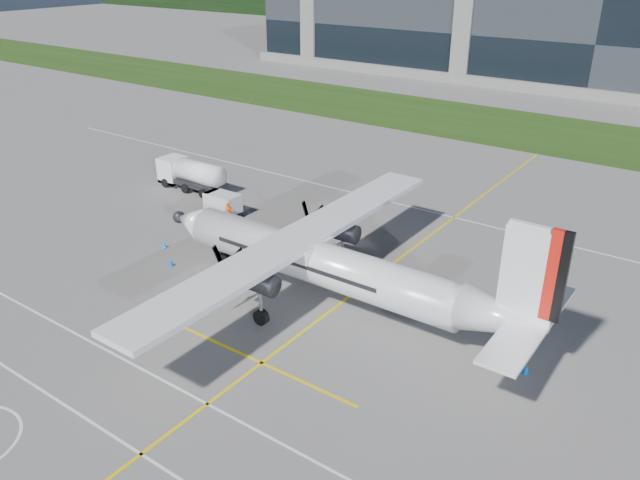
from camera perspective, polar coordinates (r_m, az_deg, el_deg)
The scene contains 13 objects.
ground at distance 72.17m, azimuth 17.23°, elevation 8.11°, with size 400.00×400.00×0.00m, color slate.
grass_strip at distance 79.56m, azimuth 19.19°, elevation 9.38°, with size 400.00×18.00×0.04m, color #203E11.
terminal_building at distance 108.89m, azimuth 25.14°, elevation 16.43°, with size 120.00×20.00×15.00m, color black.
yellow_taxiway_centerline at distance 44.98m, azimuth 7.93°, elevation -1.19°, with size 0.20×70.00×0.01m, color yellow.
white_lane_line at distance 31.35m, azimuth -19.67°, elevation -15.73°, with size 90.00×0.15×0.01m, color white.
turboprop_aircraft at distance 36.48m, azimuth 1.03°, elevation -0.28°, with size 26.48×27.46×8.24m, color white, non-canonical shape.
fuel_tanker_truck at distance 57.57m, azimuth -11.98°, elevation 5.94°, with size 7.31×2.38×2.74m, color white, non-canonical shape.
baggage_tug at distance 51.25m, azimuth -8.87°, elevation 3.24°, with size 3.07×1.84×1.84m, color silver, non-canonical shape.
ground_crew_person at distance 49.65m, azimuth -8.36°, elevation 2.59°, with size 0.78×0.56×1.92m, color #F25907.
safety_cone_fwd at distance 46.67m, azimuth -14.06°, elevation -0.40°, with size 0.36×0.36×0.50m, color blue.
safety_cone_tail at distance 34.21m, azimuth 18.32°, elevation -11.14°, with size 0.36×0.36×0.50m, color blue.
safety_cone_nose_port at distance 43.91m, azimuth -13.47°, elevation -2.01°, with size 0.36×0.36×0.50m, color blue.
safety_cone_nose_stbd at distance 47.11m, azimuth -10.70°, elevation 0.19°, with size 0.36×0.36×0.50m, color blue.
Camera 1 is at (21.10, -26.12, 19.76)m, focal length 35.00 mm.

